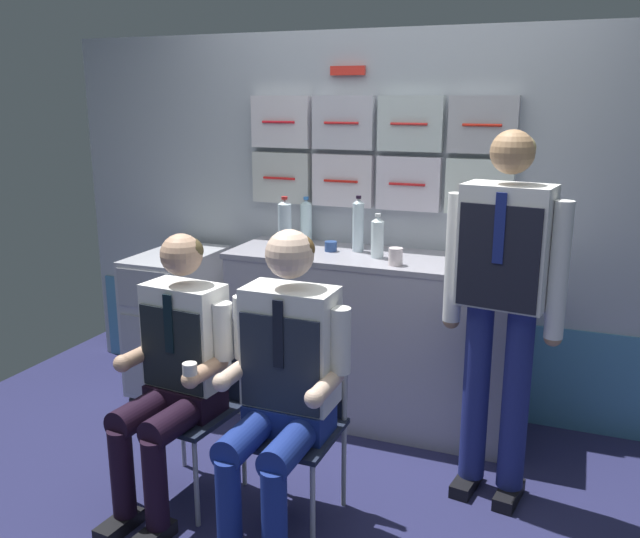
# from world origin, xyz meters

# --- Properties ---
(ground) EXTENTS (4.80, 4.80, 0.04)m
(ground) POSITION_xyz_m (0.00, 0.00, -0.02)
(ground) COLOR #23254D
(galley_bulkhead) EXTENTS (4.20, 0.14, 2.15)m
(galley_bulkhead) POSITION_xyz_m (-0.01, 1.37, 1.07)
(galley_bulkhead) COLOR #A2AAB4
(galley_bulkhead) RESTS_ON ground
(galley_counter) EXTENTS (1.62, 0.53, 0.95)m
(galley_counter) POSITION_xyz_m (-0.02, 1.09, 0.48)
(galley_counter) COLOR #A7A6B1
(galley_counter) RESTS_ON ground
(service_trolley) EXTENTS (0.40, 0.65, 0.89)m
(service_trolley) POSITION_xyz_m (-1.22, 0.97, 0.48)
(service_trolley) COLOR black
(service_trolley) RESTS_ON ground
(folding_chair_left) EXTENTS (0.44, 0.44, 0.82)m
(folding_chair_left) POSITION_xyz_m (-0.56, 0.13, 0.50)
(folding_chair_left) COLOR #A8AAAF
(folding_chair_left) RESTS_ON ground
(crew_member_left) EXTENTS (0.49, 0.62, 1.23)m
(crew_member_left) POSITION_xyz_m (-0.58, -0.03, 0.67)
(crew_member_left) COLOR black
(crew_member_left) RESTS_ON ground
(folding_chair_right) EXTENTS (0.40, 0.41, 0.82)m
(folding_chair_right) POSITION_xyz_m (-0.06, 0.12, 0.50)
(folding_chair_right) COLOR #A8AAAF
(folding_chair_right) RESTS_ON ground
(crew_member_right) EXTENTS (0.52, 0.63, 1.28)m
(crew_member_right) POSITION_xyz_m (-0.06, -0.03, 0.71)
(crew_member_right) COLOR black
(crew_member_right) RESTS_ON ground
(crew_member_standing) EXTENTS (0.52, 0.30, 1.66)m
(crew_member_standing) POSITION_xyz_m (0.72, 0.56, 0.99)
(crew_member_standing) COLOR black
(crew_member_standing) RESTS_ON ground
(water_bottle_blue_cap) EXTENTS (0.06, 0.06, 0.31)m
(water_bottle_blue_cap) POSITION_xyz_m (-0.14, 1.16, 1.10)
(water_bottle_blue_cap) COLOR silver
(water_bottle_blue_cap) RESTS_ON galley_counter
(water_bottle_clear) EXTENTS (0.07, 0.07, 0.24)m
(water_bottle_clear) POSITION_xyz_m (0.00, 1.05, 1.06)
(water_bottle_clear) COLOR silver
(water_bottle_clear) RESTS_ON galley_counter
(water_bottle_tall) EXTENTS (0.07, 0.07, 0.27)m
(water_bottle_tall) POSITION_xyz_m (-0.50, 1.27, 1.08)
(water_bottle_tall) COLOR silver
(water_bottle_tall) RESTS_ON galley_counter
(sparkling_bottle_green) EXTENTS (0.07, 0.07, 0.32)m
(sparkling_bottle_green) POSITION_xyz_m (-0.50, 0.96, 1.10)
(sparkling_bottle_green) COLOR silver
(sparkling_bottle_green) RESTS_ON galley_counter
(espresso_cup_small) EXTENTS (0.07, 0.07, 0.09)m
(espresso_cup_small) POSITION_xyz_m (0.14, 0.93, 1.00)
(espresso_cup_small) COLOR silver
(espresso_cup_small) RESTS_ON galley_counter
(coffee_cup_spare) EXTENTS (0.07, 0.07, 0.06)m
(coffee_cup_spare) POSITION_xyz_m (-0.29, 1.11, 0.98)
(coffee_cup_spare) COLOR navy
(coffee_cup_spare) RESTS_ON galley_counter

